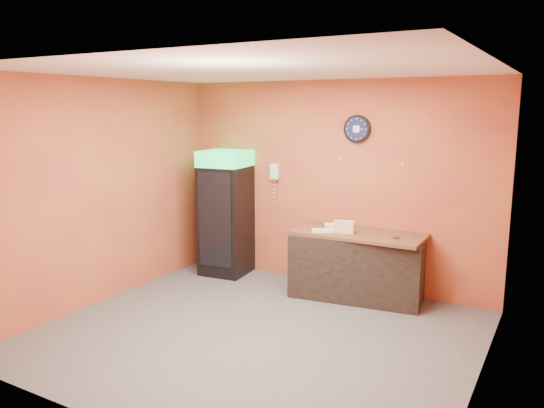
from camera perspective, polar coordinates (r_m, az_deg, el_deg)
The scene contains 15 objects.
floor at distance 5.95m, azimuth -1.60°, elevation -13.81°, with size 4.50×4.50×0.00m, color #47474C.
back_wall at distance 7.29m, azimuth 6.55°, elevation 2.12°, with size 4.50×0.02×2.80m, color #B36632.
left_wall at distance 6.95m, azimuth -17.71°, elevation 1.30°, with size 0.02×4.00×2.80m, color #B36632.
right_wall at distance 4.78m, azimuth 22.03°, elevation -2.93°, with size 0.02×4.00×2.80m, color #B36632.
ceiling at distance 5.44m, azimuth -1.76°, elevation 14.19°, with size 4.50×4.00×0.02m, color white.
beverage_cooler at distance 7.78m, azimuth -5.18°, elevation -1.14°, with size 0.70×0.71×1.82m.
prep_counter at distance 6.98m, azimuth 9.16°, elevation -6.63°, with size 1.65×0.73×0.83m, color black.
wall_clock at distance 7.06m, azimuth 9.14°, elevation 7.98°, with size 0.36×0.06×0.36m.
wall_phone at distance 7.61m, azimuth 0.26°, elevation 3.48°, with size 0.12×0.11×0.22m.
butcher_paper at distance 6.86m, azimuth 9.27°, elevation -3.17°, with size 1.66×0.77×0.04m, color brown.
sub_roll_stack at distance 6.77m, azimuth 7.76°, elevation -2.46°, with size 0.26×0.14×0.16m.
wrapped_sandwich_left at distance 6.80m, azimuth 5.43°, elevation -2.88°, with size 0.26×0.10×0.04m, color white.
wrapped_sandwich_mid at distance 6.81m, azimuth 7.13°, elevation -2.87°, with size 0.29×0.11×0.04m, color white.
wrapped_sandwich_right at distance 7.12m, azimuth 6.86°, elevation -2.28°, with size 0.29×0.11×0.04m, color white.
kitchen_tool at distance 7.07m, azimuth 8.52°, elevation -2.30°, with size 0.07×0.07×0.07m, color silver.
Camera 1 is at (2.83, -4.63, 2.44)m, focal length 35.00 mm.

